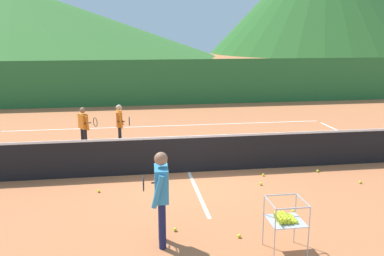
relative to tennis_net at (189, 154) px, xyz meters
The scene contains 18 objects.
ground_plane 0.50m from the tennis_net, ahead, with size 120.00×120.00×0.00m, color #C67042.
line_baseline_far 5.59m from the tennis_net, 90.00° to the left, with size 12.24×0.08×0.01m, color white.
line_service_center 0.50m from the tennis_net, ahead, with size 0.08×5.64×0.01m, color white.
tennis_net is the anchor object (origin of this frame).
instructor 3.82m from the tennis_net, 105.39° to the right, with size 0.43×0.76×1.64m.
student_0 3.99m from the tennis_net, 136.20° to the left, with size 0.62×0.53×1.30m.
student_1 3.29m from the tennis_net, 122.73° to the left, with size 0.42×0.64×1.36m.
ball_cart 4.34m from the tennis_net, 77.18° to the right, with size 0.58×0.58×0.90m.
tennis_ball_1 4.24m from the tennis_net, 20.11° to the right, with size 0.07×0.07×0.07m, color yellow.
tennis_ball_2 3.34m from the tennis_net, 102.64° to the right, with size 0.07×0.07×0.07m, color yellow.
tennis_ball_3 3.38m from the tennis_net, ahead, with size 0.07×0.07×0.07m, color yellow.
tennis_ball_4 3.32m from the tennis_net, 58.49° to the right, with size 0.07×0.07×0.07m, color yellow.
tennis_ball_6 2.51m from the tennis_net, 154.15° to the right, with size 0.07×0.07×0.07m, color yellow.
tennis_ball_7 3.70m from the tennis_net, 84.25° to the right, with size 0.07×0.07×0.07m, color yellow.
tennis_ball_9 1.97m from the tennis_net, 17.89° to the right, with size 0.07×0.07×0.07m, color yellow.
tennis_ball_10 2.02m from the tennis_net, 37.52° to the right, with size 0.07×0.07×0.07m, color yellow.
windscreen_fence 10.37m from the tennis_net, 90.00° to the left, with size 26.94×0.08×2.25m, color #286B33.
hill_1 60.14m from the tennis_net, 107.04° to the left, with size 59.51×59.51×10.23m, color #38702D.
Camera 1 is at (-1.50, -10.25, 3.56)m, focal length 39.28 mm.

